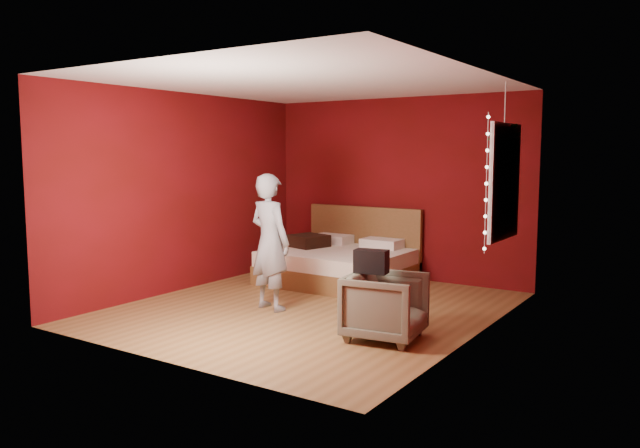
{
  "coord_description": "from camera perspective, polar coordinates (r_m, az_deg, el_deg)",
  "views": [
    {
      "loc": [
        4.03,
        -5.9,
        1.81
      ],
      "look_at": [
        -0.12,
        0.4,
        0.95
      ],
      "focal_mm": 35.0,
      "sensor_mm": 36.0,
      "label": 1
    }
  ],
  "objects": [
    {
      "name": "floor",
      "position": [
        7.37,
        -0.94,
        -7.72
      ],
      "size": [
        4.5,
        4.5,
        0.0
      ],
      "primitive_type": "plane",
      "color": "olive",
      "rests_on": "ground"
    },
    {
      "name": "room_walls",
      "position": [
        7.15,
        -0.96,
        5.44
      ],
      "size": [
        4.04,
        4.54,
        2.62
      ],
      "color": "#5E090F",
      "rests_on": "ground"
    },
    {
      "name": "window",
      "position": [
        7.11,
        16.51,
        3.73
      ],
      "size": [
        0.05,
        0.97,
        1.27
      ],
      "color": "white",
      "rests_on": "room_walls"
    },
    {
      "name": "fairy_lights",
      "position": [
        6.62,
        14.97,
        3.59
      ],
      "size": [
        0.04,
        0.04,
        1.45
      ],
      "color": "silver",
      "rests_on": "room_walls"
    },
    {
      "name": "bed",
      "position": [
        8.81,
        1.91,
        -3.61
      ],
      "size": [
        1.85,
        1.58,
        1.02
      ],
      "color": "brown",
      "rests_on": "ground"
    },
    {
      "name": "person",
      "position": [
        7.22,
        -4.6,
        -1.65
      ],
      "size": [
        0.64,
        0.48,
        1.58
      ],
      "primitive_type": "imported",
      "rotation": [
        0.0,
        0.0,
        2.96
      ],
      "color": "slate",
      "rests_on": "ground"
    },
    {
      "name": "armchair",
      "position": [
        6.15,
        6.01,
        -7.5
      ],
      "size": [
        0.81,
        0.79,
        0.65
      ],
      "primitive_type": "imported",
      "rotation": [
        0.0,
        0.0,
        1.71
      ],
      "color": "#666651",
      "rests_on": "ground"
    },
    {
      "name": "handbag",
      "position": [
        6.06,
        4.72,
        -3.42
      ],
      "size": [
        0.34,
        0.21,
        0.23
      ],
      "primitive_type": "cube",
      "rotation": [
        0.0,
        0.0,
        0.16
      ],
      "color": "black",
      "rests_on": "armchair"
    },
    {
      "name": "throw_pillow",
      "position": [
        9.02,
        -1.1,
        -1.54
      ],
      "size": [
        0.58,
        0.58,
        0.17
      ],
      "primitive_type": "cube",
      "rotation": [
        0.0,
        0.0,
        -0.26
      ],
      "color": "black",
      "rests_on": "bed"
    },
    {
      "name": "hanging_plant",
      "position": [
        7.33,
        16.45,
        7.02
      ],
      "size": [
        0.44,
        0.4,
        0.91
      ],
      "color": "silver",
      "rests_on": "room_walls"
    }
  ]
}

